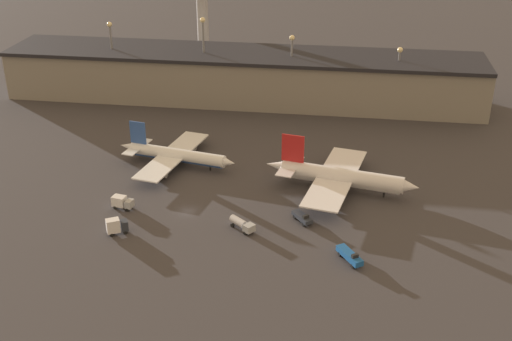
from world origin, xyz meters
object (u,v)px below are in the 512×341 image
at_px(service_vehicle_0, 302,217).
at_px(service_vehicle_3, 122,202).
at_px(airplane_1, 340,177).
at_px(service_vehicle_1, 350,256).
at_px(service_vehicle_4, 116,226).
at_px(service_vehicle_2, 242,224).
at_px(airplane_0, 175,155).

height_order(service_vehicle_0, service_vehicle_3, service_vehicle_3).
bearing_deg(airplane_1, service_vehicle_0, -103.99).
height_order(service_vehicle_1, service_vehicle_3, service_vehicle_3).
relative_size(service_vehicle_0, service_vehicle_4, 1.20).
xyz_separation_m(service_vehicle_1, service_vehicle_4, (-52.57, 3.29, 0.77)).
bearing_deg(service_vehicle_2, airplane_1, 86.40).
relative_size(airplane_0, service_vehicle_3, 6.36).
bearing_deg(service_vehicle_0, service_vehicle_3, -126.77).
bearing_deg(service_vehicle_1, service_vehicle_2, -144.51).
bearing_deg(airplane_0, service_vehicle_2, -41.57).
bearing_deg(airplane_0, airplane_1, 0.61).
xyz_separation_m(service_vehicle_2, service_vehicle_4, (-27.94, -5.92, 0.59)).
relative_size(airplane_0, airplane_1, 0.88).
bearing_deg(service_vehicle_3, service_vehicle_1, -4.45).
relative_size(service_vehicle_1, service_vehicle_3, 1.37).
xyz_separation_m(airplane_0, service_vehicle_3, (-6.62, -25.81, -1.28)).
relative_size(airplane_0, service_vehicle_0, 5.60).
height_order(service_vehicle_1, service_vehicle_4, service_vehicle_4).
bearing_deg(service_vehicle_4, airplane_1, 1.09).
distance_m(airplane_0, service_vehicle_4, 37.54).
relative_size(service_vehicle_0, service_vehicle_3, 1.14).
distance_m(service_vehicle_0, service_vehicle_3, 43.92).
bearing_deg(service_vehicle_3, airplane_1, 29.04).
distance_m(airplane_1, service_vehicle_4, 57.27).
bearing_deg(service_vehicle_1, airplane_0, -163.91).
bearing_deg(service_vehicle_1, service_vehicle_3, -139.02).
relative_size(service_vehicle_2, service_vehicle_4, 1.29).
bearing_deg(service_vehicle_4, service_vehicle_0, -13.58).
distance_m(airplane_0, service_vehicle_3, 26.68).
relative_size(airplane_0, service_vehicle_4, 6.73).
relative_size(airplane_0, service_vehicle_2, 5.22).
height_order(service_vehicle_0, service_vehicle_2, service_vehicle_0).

